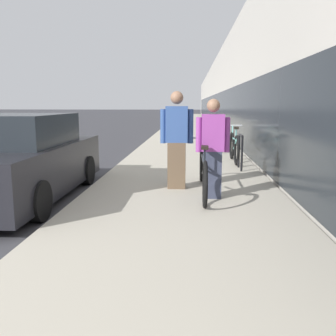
{
  "coord_description": "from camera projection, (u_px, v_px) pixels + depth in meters",
  "views": [
    {
      "loc": [
        5.18,
        -3.64,
        1.67
      ],
      "look_at": [
        4.07,
        14.33,
        -1.41
      ],
      "focal_mm": 40.0,
      "sensor_mm": 36.0,
      "label": 1
    }
  ],
  "objects": [
    {
      "name": "bike_rack_hoop",
      "position": [
        240.0,
        148.0,
        8.92
      ],
      "size": [
        0.05,
        0.6,
        0.84
      ],
      "color": "black",
      "rests_on": "sidewalk_slab"
    },
    {
      "name": "cruiser_bike_farthest",
      "position": [
        212.0,
        134.0,
        14.71
      ],
      "size": [
        0.52,
        1.82,
        0.93
      ],
      "color": "black",
      "rests_on": "sidewalk_slab"
    },
    {
      "name": "sidewalk_slab",
      "position": [
        189.0,
        129.0,
        24.52
      ],
      "size": [
        3.55,
        70.0,
        0.12
      ],
      "color": "#B2AA99",
      "rests_on": "ground"
    },
    {
      "name": "tandem_bicycle",
      "position": [
        203.0,
        171.0,
        6.58
      ],
      "size": [
        0.52,
        2.71,
        0.91
      ],
      "color": "black",
      "rests_on": "sidewalk_slab"
    },
    {
      "name": "cruiser_bike_nearest",
      "position": [
        234.0,
        147.0,
        10.07
      ],
      "size": [
        0.52,
        1.91,
        0.98
      ],
      "color": "black",
      "rests_on": "sidewalk_slab"
    },
    {
      "name": "person_bystander",
      "position": [
        177.0,
        140.0,
        6.87
      ],
      "size": [
        0.61,
        0.24,
        1.78
      ],
      "color": "brown",
      "rests_on": "sidewalk_slab"
    },
    {
      "name": "person_rider",
      "position": [
        213.0,
        149.0,
        6.15
      ],
      "size": [
        0.56,
        0.22,
        1.63
      ],
      "color": "#33384C",
      "rests_on": "sidewalk_slab"
    },
    {
      "name": "cruiser_bike_middle",
      "position": [
        219.0,
        140.0,
        12.6
      ],
      "size": [
        0.52,
        1.76,
        0.84
      ],
      "color": "black",
      "rests_on": "sidewalk_slab"
    },
    {
      "name": "parked_sedan_curbside",
      "position": [
        21.0,
        161.0,
        6.58
      ],
      "size": [
        1.83,
        4.22,
        1.5
      ],
      "color": "black",
      "rests_on": "ground"
    },
    {
      "name": "storefront_facade",
      "position": [
        270.0,
        95.0,
        31.57
      ],
      "size": [
        10.01,
        70.0,
        4.87
      ],
      "color": "#BCB7AD",
      "rests_on": "ground"
    }
  ]
}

